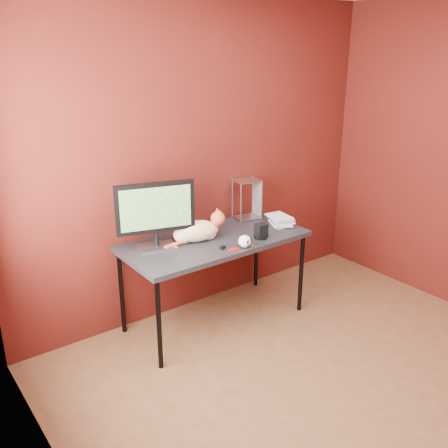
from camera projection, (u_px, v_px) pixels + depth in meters
room at (376, 190)px, 2.81m from camera, size 3.52×3.52×2.61m
desk at (215, 244)px, 4.02m from camera, size 1.50×0.70×0.75m
monitor at (156, 212)px, 3.71m from camera, size 0.58×0.26×0.52m
cat at (197, 231)px, 3.92m from camera, size 0.53×0.28×0.25m
skull_mug at (245, 241)px, 3.80m from camera, size 0.10×0.11×0.10m
speaker at (261, 232)px, 3.98m from camera, size 0.11×0.11×0.12m
book_stack at (273, 175)px, 4.15m from camera, size 0.24×0.27×0.88m
wire_rack at (247, 199)px, 4.40m from camera, size 0.24×0.21×0.36m
pocket_knife at (234, 249)px, 3.77m from camera, size 0.08×0.04×0.02m
black_gadget at (223, 248)px, 3.79m from camera, size 0.06×0.05×0.02m
washer at (253, 245)px, 3.87m from camera, size 0.05×0.05×0.00m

